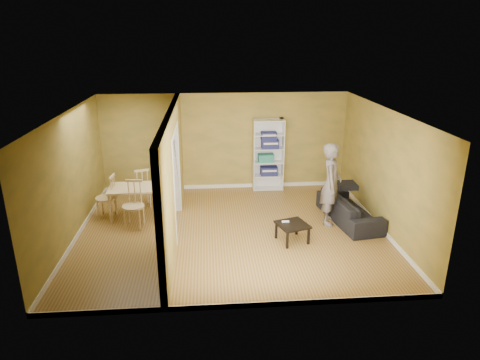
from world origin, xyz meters
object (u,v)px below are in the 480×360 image
object	(u,v)px
person	(332,177)
coffee_table	(292,226)
sofa	(350,205)
chair_near	(133,205)
chair_left	(106,197)
chair_far	(142,187)
dining_table	(136,190)
bookshelf	(268,155)

from	to	relation	value
person	coffee_table	bearing A→B (deg)	148.98
sofa	chair_near	bearing A→B (deg)	81.08
chair_left	chair_far	world-z (taller)	chair_left
dining_table	chair_near	size ratio (longest dim) A/B	1.13
bookshelf	person	bearing A→B (deg)	-65.31
bookshelf	sofa	bearing A→B (deg)	-55.53
coffee_table	chair_near	distance (m)	3.47
dining_table	chair_far	size ratio (longest dim) A/B	1.19
person	bookshelf	distance (m)	2.56
bookshelf	coffee_table	xyz separation A→B (m)	(0.07, -3.16, -0.63)
chair_near	chair_far	distance (m)	1.23
sofa	bookshelf	xyz separation A→B (m)	(-1.55, 2.26, 0.58)
chair_far	chair_near	bearing A→B (deg)	70.49
coffee_table	dining_table	world-z (taller)	dining_table
coffee_table	chair_near	bearing A→B (deg)	164.37
sofa	chair_left	xyz separation A→B (m)	(-5.52, 0.61, 0.14)
sofa	dining_table	size ratio (longest dim) A/B	1.67
dining_table	chair_left	size ratio (longest dim) A/B	1.15
bookshelf	chair_near	xyz separation A→B (m)	(-3.27, -2.23, -0.43)
coffee_table	bookshelf	bearing A→B (deg)	91.19
person	bookshelf	size ratio (longest dim) A/B	1.13
sofa	coffee_table	world-z (taller)	sofa
person	dining_table	distance (m)	4.43
sofa	dining_table	bearing A→B (deg)	74.45
dining_table	chair_far	world-z (taller)	chair_far
sofa	dining_table	xyz separation A→B (m)	(-4.84, 0.59, 0.29)
sofa	bookshelf	size ratio (longest dim) A/B	1.03
chair_left	chair_near	bearing A→B (deg)	55.69
chair_left	chair_near	xyz separation A→B (m)	(0.70, -0.58, 0.01)
dining_table	sofa	bearing A→B (deg)	-7.00
person	chair_far	world-z (taller)	person
dining_table	chair_left	distance (m)	0.70
bookshelf	chair_left	size ratio (longest dim) A/B	1.86
chair_far	bookshelf	bearing A→B (deg)	178.27
coffee_table	chair_far	size ratio (longest dim) A/B	0.58
chair_near	chair_far	xyz separation A→B (m)	(0.01, 1.23, -0.02)
coffee_table	chair_left	xyz separation A→B (m)	(-4.04, 1.51, 0.19)
bookshelf	dining_table	xyz separation A→B (m)	(-3.29, -1.66, -0.30)
sofa	coffee_table	bearing A→B (deg)	112.71
person	coffee_table	xyz separation A→B (m)	(-1.00, -0.84, -0.75)
bookshelf	chair_left	distance (m)	4.32
coffee_table	chair_near	xyz separation A→B (m)	(-3.33, 0.93, 0.20)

